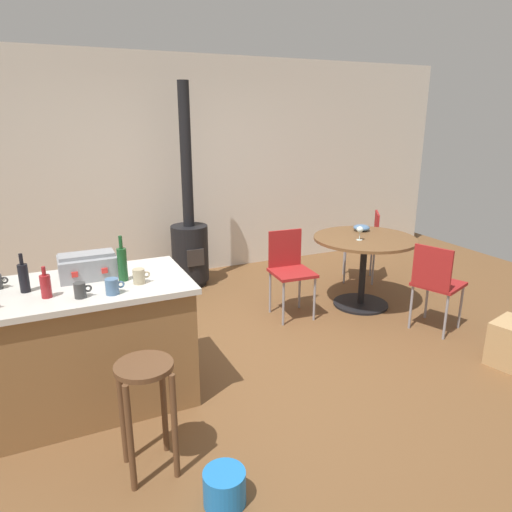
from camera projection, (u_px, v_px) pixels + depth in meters
The scene contains 19 objects.
ground_plane at pixel (261, 360), 3.97m from camera, with size 8.80×8.80×0.00m, color brown.
back_wall at pixel (173, 169), 5.81m from camera, with size 8.00×0.10×2.70m, color beige.
kitchen_island at pixel (89, 345), 3.27m from camera, with size 1.42×0.82×0.90m.
wooden_stool at pixel (146, 395), 2.61m from camera, with size 0.33×0.33×0.69m.
dining_table at pixel (364, 254), 4.95m from camera, with size 1.07×1.07×0.76m.
folding_chair_near at pixel (290, 266), 4.75m from camera, with size 0.43×0.43×0.87m.
folding_chair_far at pixel (436, 281), 4.37m from camera, with size 0.52×0.52×0.86m.
folding_chair_left at pixel (365, 240), 5.76m from camera, with size 0.56×0.56×0.87m.
wood_stove at pixel (190, 239), 5.59m from camera, with size 0.44×0.45×2.36m.
toolbox at pixel (88, 266), 3.26m from camera, with size 0.38×0.28×0.18m.
bottle_0 at pixel (46, 286), 2.90m from camera, with size 0.06×0.06×0.20m.
bottle_1 at pixel (24, 277), 2.99m from camera, with size 0.06×0.06×0.26m.
bottle_2 at pixel (122, 263), 3.19m from camera, with size 0.06×0.06×0.32m.
cup_0 at pixel (80, 290), 2.91m from camera, with size 0.11×0.07×0.10m.
cup_3 at pixel (139, 276), 3.15m from camera, with size 0.12×0.08×0.10m.
cup_4 at pixel (112, 286), 2.96m from camera, with size 0.12×0.08×0.10m.
wine_glass at pixel (360, 230), 4.76m from camera, with size 0.07×0.07×0.14m.
serving_bowl at pixel (362, 228), 5.17m from camera, with size 0.18×0.18×0.07m, color #4C7099.
plastic_bucket at pixel (224, 488), 2.48m from camera, with size 0.23×0.23×0.19m, color blue.
Camera 1 is at (-1.53, -3.20, 1.99)m, focal length 32.80 mm.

